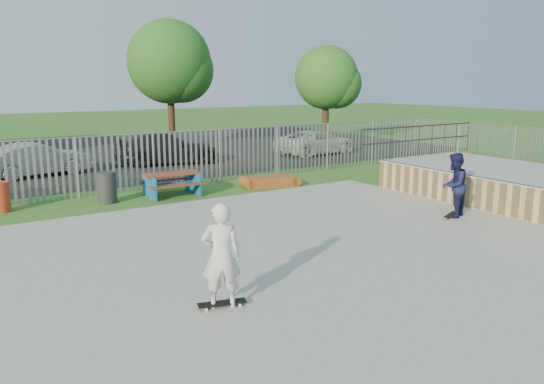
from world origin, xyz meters
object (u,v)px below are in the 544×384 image
skater_navy (454,185)px  funbox (270,181)px  tree_right (326,78)px  skater_white (221,256)px  trash_bin_red (0,197)px  picnic_table (172,184)px  trash_bin_grey (107,187)px  tree_mid (169,62)px  car_dark (167,149)px  car_silver (38,160)px  car_white (316,142)px

skater_navy → funbox: bearing=-99.4°
tree_right → skater_white: bearing=-132.4°
trash_bin_red → skater_navy: size_ratio=0.51×
picnic_table → trash_bin_red: bearing=176.8°
trash_bin_grey → skater_white: skater_white is taller
trash_bin_red → tree_mid: tree_mid is taller
car_dark → tree_right: tree_right is taller
funbox → trash_bin_grey: size_ratio=1.98×
trash_bin_red → car_dark: (7.57, 5.93, 0.27)m
car_silver → tree_right: 17.49m
picnic_table → trash_bin_grey: trash_bin_grey is taller
car_white → tree_right: size_ratio=0.77×
tree_right → tree_mid: bearing=162.6°
skater_white → trash_bin_grey: bearing=-69.5°
funbox → trash_bin_red: bearing=-173.7°
trash_bin_red → tree_right: 21.08m
car_silver → funbox: bearing=-144.7°
trash_bin_red → skater_navy: 12.94m
car_white → tree_mid: 9.38m
car_white → tree_mid: (-5.23, 6.60, 4.14)m
car_dark → skater_white: (-5.38, -15.71, 0.32)m
skater_white → picnic_table: bearing=-82.3°
tree_right → skater_navy: 18.94m
skater_navy → car_silver: bearing=-80.3°
car_white → skater_white: size_ratio=2.55×
funbox → skater_navy: (1.45, -6.94, 0.85)m
skater_white → car_silver: bearing=-64.0°
trash_bin_red → tree_mid: size_ratio=0.13×
picnic_table → skater_navy: (5.07, -7.39, 0.64)m
trash_bin_red → tree_right: (18.94, 8.56, 3.50)m
funbox → car_dark: size_ratio=0.41×
funbox → skater_white: 10.95m
trash_bin_red → tree_mid: (10.07, 11.35, 4.34)m
funbox → tree_mid: (1.34, 12.38, 4.61)m
car_dark → skater_navy: (2.61, -13.90, 0.32)m
funbox → trash_bin_grey: (-5.76, 0.54, 0.31)m
funbox → tree_mid: tree_mid is taller
trash_bin_grey → tree_mid: size_ratio=0.14×
trash_bin_grey → skater_navy: 10.40m
tree_mid → skater_white: bearing=-110.5°
picnic_table → car_dark: car_dark is taller
trash_bin_red → skater_white: skater_white is taller
trash_bin_grey → skater_navy: size_ratio=0.56×
skater_navy → skater_white: same height
car_silver → tree_mid: bearing=-64.8°
funbox → tree_right: tree_right is taller
picnic_table → tree_mid: 13.64m
picnic_table → tree_mid: (4.96, 11.92, 4.40)m
picnic_table → car_silver: 7.03m
car_silver → tree_right: (16.95, 2.84, 3.26)m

